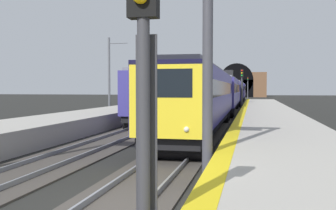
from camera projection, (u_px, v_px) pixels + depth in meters
ground_plane at (115, 209)px, 8.88m from camera, size 320.00×320.00×0.00m
platform_right at (310, 198)px, 7.93m from camera, size 112.00×4.33×1.06m
platform_right_edge_strip at (217, 168)px, 8.33m from camera, size 112.00×0.50×0.01m
track_main_line at (115, 207)px, 8.88m from camera, size 160.00×2.63×0.21m
train_main_approaching at (231, 92)px, 55.05m from camera, size 85.14×2.95×4.93m
train_adjacent_platform at (198, 92)px, 52.22m from camera, size 56.98×3.13×4.17m
railway_signal_near at (144, 102)px, 4.85m from camera, size 0.39×0.38×4.43m
railway_signal_mid at (242, 86)px, 47.63m from camera, size 0.39×0.38×5.23m
railway_signal_far at (248, 86)px, 104.09m from camera, size 0.39×0.38×6.02m
tunnel_portal at (237, 85)px, 125.88m from camera, size 2.72×19.09×11.03m
catenary_mast_near at (178, 82)px, 73.63m from camera, size 0.22×1.92×7.92m
catenary_mast_far at (109, 76)px, 38.52m from camera, size 0.22×2.07×7.92m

